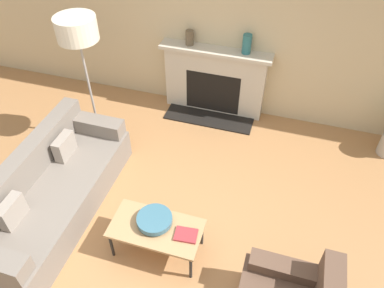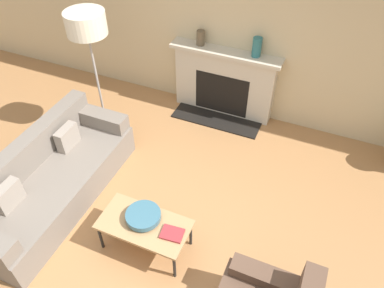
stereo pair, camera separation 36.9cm
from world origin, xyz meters
TOP-DOWN VIEW (x-y plane):
  - ground_plane at (0.00, 0.00)m, footprint 18.00×18.00m
  - wall_back at (0.00, 2.70)m, footprint 18.00×0.06m
  - fireplace at (-0.03, 2.55)m, footprint 1.62×0.59m
  - couch at (-1.34, 0.11)m, footprint 0.86×2.26m
  - coffee_table at (0.03, -0.06)m, footprint 0.95×0.50m
  - bowl at (-0.01, -0.01)m, footprint 0.37×0.37m
  - book at (0.35, -0.07)m, footprint 0.24×0.19m
  - floor_lamp at (-1.46, 1.45)m, footprint 0.50×0.50m
  - mantel_vase_left at (-0.42, 2.57)m, footprint 0.12×0.12m
  - mantel_vase_center_left at (0.39, 2.57)m, footprint 0.13×0.13m

SIDE VIEW (x-z plane):
  - ground_plane at x=0.00m, z-range 0.00..0.00m
  - couch at x=-1.34m, z-range -0.10..0.68m
  - coffee_table at x=0.03m, z-range 0.17..0.57m
  - book at x=0.35m, z-range 0.40..0.43m
  - bowl at x=-0.01m, z-range 0.41..0.50m
  - fireplace at x=-0.03m, z-range -0.01..1.04m
  - mantel_vase_left at x=-0.42m, z-range 1.05..1.27m
  - mantel_vase_center_left at x=0.39m, z-range 1.05..1.32m
  - wall_back at x=0.00m, z-range 0.00..2.90m
  - floor_lamp at x=-1.46m, z-range 0.69..2.50m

